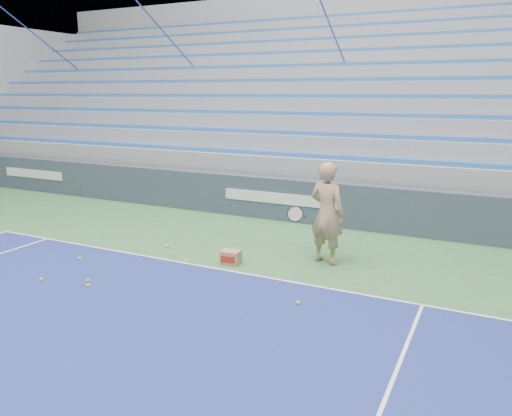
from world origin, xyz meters
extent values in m
cube|color=white|center=(0.00, 11.88, 0.01)|extent=(10.97, 0.05, 0.00)
cube|color=#343F50|center=(0.00, 15.88, 0.55)|extent=(30.00, 0.30, 1.10)
cube|color=white|center=(-9.00, 15.72, 0.60)|extent=(2.60, 0.02, 0.28)
cube|color=white|center=(0.00, 15.72, 0.60)|extent=(3.20, 0.02, 0.28)
cube|color=gray|center=(0.00, 20.43, 0.55)|extent=(30.00, 8.50, 1.10)
cube|color=gray|center=(0.00, 20.43, 1.35)|extent=(30.00, 8.50, 0.50)
cube|color=#3062B0|center=(0.00, 16.56, 1.66)|extent=(29.60, 0.42, 0.11)
cube|color=gray|center=(0.00, 20.86, 1.85)|extent=(30.00, 7.65, 0.50)
cube|color=#3062B0|center=(0.00, 17.41, 2.16)|extent=(29.60, 0.42, 0.11)
cube|color=gray|center=(0.00, 21.28, 2.35)|extent=(30.00, 6.80, 0.50)
cube|color=#3062B0|center=(0.00, 18.26, 2.66)|extent=(29.60, 0.42, 0.11)
cube|color=gray|center=(0.00, 21.71, 2.85)|extent=(30.00, 5.95, 0.50)
cube|color=#3062B0|center=(0.00, 19.11, 3.16)|extent=(29.60, 0.42, 0.11)
cube|color=gray|center=(0.00, 22.13, 3.35)|extent=(30.00, 5.10, 0.50)
cube|color=#3062B0|center=(0.00, 19.96, 3.66)|extent=(29.60, 0.42, 0.11)
cube|color=gray|center=(0.00, 22.56, 3.85)|extent=(30.00, 4.25, 0.50)
cube|color=#3062B0|center=(0.00, 20.81, 4.15)|extent=(29.60, 0.42, 0.11)
cube|color=gray|center=(0.00, 22.98, 4.35)|extent=(30.00, 3.40, 0.50)
cube|color=#3062B0|center=(0.00, 21.66, 4.65)|extent=(29.60, 0.42, 0.11)
cube|color=gray|center=(0.00, 23.41, 4.85)|extent=(30.00, 2.55, 0.50)
cube|color=#3062B0|center=(0.00, 22.51, 5.15)|extent=(29.60, 0.42, 0.11)
cube|color=gray|center=(0.00, 23.84, 5.35)|extent=(30.00, 1.70, 0.50)
cube|color=#3062B0|center=(0.00, 23.36, 5.65)|extent=(29.60, 0.42, 0.11)
cube|color=gray|center=(0.00, 24.26, 5.85)|extent=(30.00, 0.85, 0.50)
cube|color=#3062B0|center=(0.00, 24.21, 6.15)|extent=(29.60, 0.42, 0.11)
cube|color=gray|center=(-15.15, 20.43, 3.05)|extent=(0.30, 8.80, 6.10)
cube|color=gray|center=(0.00, 24.98, 3.65)|extent=(31.00, 0.40, 7.30)
cylinder|color=#2D489F|center=(-12.00, 20.43, 4.60)|extent=(0.05, 8.53, 5.04)
cylinder|color=#2D489F|center=(-6.00, 20.43, 4.60)|extent=(0.05, 8.53, 5.04)
cylinder|color=#2D489F|center=(0.00, 20.43, 4.60)|extent=(0.05, 8.53, 5.04)
imported|color=tan|center=(2.09, 13.18, 1.00)|extent=(0.82, 0.64, 2.00)
cylinder|color=black|center=(1.74, 12.93, 0.95)|extent=(0.12, 0.27, 0.08)
cylinder|color=beige|center=(1.64, 12.65, 1.05)|extent=(0.29, 0.16, 0.28)
torus|color=black|center=(1.64, 12.65, 1.05)|extent=(0.31, 0.18, 0.30)
cube|color=#A5734F|center=(0.46, 12.28, 0.13)|extent=(0.38, 0.30, 0.27)
cube|color=#B21E19|center=(0.46, 12.14, 0.13)|extent=(0.29, 0.04, 0.12)
sphere|color=#C4DC2D|center=(-1.33, 10.31, 0.03)|extent=(0.07, 0.07, 0.07)
sphere|color=#C4DC2D|center=(2.34, 11.06, 0.03)|extent=(0.07, 0.07, 0.07)
sphere|color=#C4DC2D|center=(-1.17, 10.14, 0.03)|extent=(0.07, 0.07, 0.07)
sphere|color=#C4DC2D|center=(-0.35, 11.95, 0.03)|extent=(0.07, 0.07, 0.07)
sphere|color=#C4DC2D|center=(-2.13, 9.99, 0.03)|extent=(0.07, 0.07, 0.07)
sphere|color=#C4DC2D|center=(-1.28, 12.57, 0.03)|extent=(0.07, 0.07, 0.07)
sphere|color=#C4DC2D|center=(-2.36, 11.13, 0.03)|extent=(0.07, 0.07, 0.07)
camera|label=1|loc=(4.97, 4.19, 3.28)|focal=35.00mm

